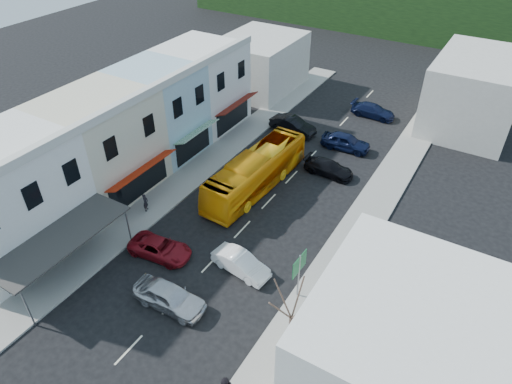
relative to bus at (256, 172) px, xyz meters
The scene contains 19 objects.
ground 9.40m from the bus, 78.46° to the right, with size 120.00×120.00×0.00m, color black.
sidewalk_left 5.91m from the bus, behind, with size 3.00×52.00×0.15m, color gray.
sidewalk_right 9.51m from the bus, ahead, with size 3.00×52.00×0.15m, color gray.
shopfront_row 11.66m from the bus, 158.99° to the right, with size 8.25×30.00×8.00m.
right_building 20.32m from the bus, 40.44° to the right, with size 8.00×9.00×8.00m, color silver.
distant_block_left 20.64m from the bus, 119.52° to the left, with size 8.00×10.00×6.00m, color #B7B2A8.
distant_block_right 24.63m from the bus, 58.42° to the left, with size 8.00×12.00×7.00m, color #B7B2A8.
bus is the anchor object (origin of this frame).
car_silver 13.55m from the bus, 82.11° to the right, with size 1.80×4.40×1.40m, color silver.
car_white 9.62m from the bus, 65.12° to the right, with size 1.80×4.40×1.40m, color white.
car_red 10.42m from the bus, 98.73° to the right, with size 1.90×4.60×1.40m, color maroon.
car_black_near 6.69m from the bus, 48.65° to the left, with size 1.84×4.50×1.40m, color black.
car_navy_mid 10.58m from the bus, 67.55° to the left, with size 1.80×4.40×1.40m, color black.
car_black_far 10.28m from the bus, 99.86° to the left, with size 1.80×4.40×1.40m, color black.
car_navy_far 18.01m from the bus, 77.14° to the left, with size 1.84×4.50×1.40m, color black.
pedestrian_left 9.12m from the bus, 128.63° to the right, with size 0.60×0.40×1.70m, color black.
direction_sign 12.03m from the bus, 46.65° to the right, with size 0.25×1.62×3.58m, color #13552B, non-canonical shape.
street_tree 16.08m from the bus, 52.51° to the right, with size 2.13×2.13×6.26m, color #382A23, non-canonical shape.
traffic_signal 21.82m from the bus, 67.44° to the left, with size 0.86×1.23×5.59m, color black, non-canonical shape.
Camera 1 is at (14.05, -17.52, 22.42)m, focal length 32.00 mm.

